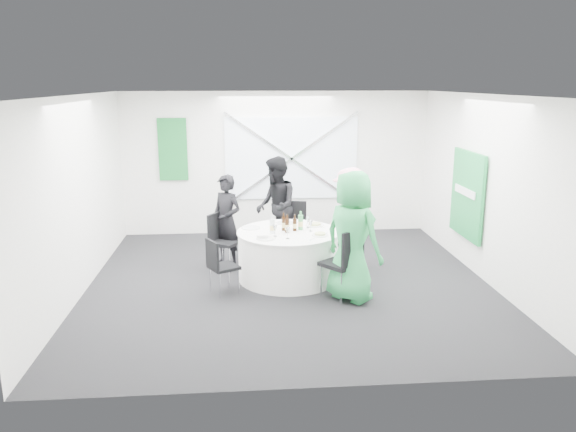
{
  "coord_description": "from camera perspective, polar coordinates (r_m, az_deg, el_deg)",
  "views": [
    {
      "loc": [
        -0.69,
        -8.01,
        2.99
      ],
      "look_at": [
        0.0,
        0.2,
        1.0
      ],
      "focal_mm": 35.0,
      "sensor_mm": 36.0,
      "label": 1
    }
  ],
  "objects": [
    {
      "name": "plate_back_right",
      "position": [
        8.88,
        2.74,
        -0.87
      ],
      "size": [
        0.29,
        0.29,
        0.04
      ],
      "color": "silver",
      "rests_on": "banquet_table"
    },
    {
      "name": "wine_glass_c",
      "position": [
        8.51,
        2.32,
        -0.75
      ],
      "size": [
        0.07,
        0.07,
        0.17
      ],
      "color": "white",
      "rests_on": "banquet_table"
    },
    {
      "name": "clear_water_bottle",
      "position": [
        8.4,
        -1.6,
        -1.06
      ],
      "size": [
        0.08,
        0.08,
        0.28
      ],
      "color": "silver",
      "rests_on": "banquet_table"
    },
    {
      "name": "wine_glass_d",
      "position": [
        8.11,
        -0.04,
        -1.47
      ],
      "size": [
        0.07,
        0.07,
        0.17
      ],
      "color": "white",
      "rests_on": "banquet_table"
    },
    {
      "name": "knife_c",
      "position": [
        9.06,
        -1.22,
        -0.65
      ],
      "size": [
        0.15,
        0.02,
        0.01
      ],
      "primitive_type": "cube",
      "rotation": [
        0.0,
        0.0,
        1.53
      ],
      "color": "silver",
      "rests_on": "banquet_table"
    },
    {
      "name": "window_brace_a",
      "position": [
        11.07,
        0.37,
        5.85
      ],
      "size": [
        2.63,
        0.05,
        1.84
      ],
      "primitive_type": "cube",
      "rotation": [
        0.0,
        0.97,
        0.0
      ],
      "color": "silver",
      "rests_on": "window_panel"
    },
    {
      "name": "plate_front_left",
      "position": [
        8.13,
        -2.26,
        -2.29
      ],
      "size": [
        0.28,
        0.28,
        0.01
      ],
      "color": "silver",
      "rests_on": "banquet_table"
    },
    {
      "name": "wall_right",
      "position": [
        8.96,
        19.62,
        2.57
      ],
      "size": [
        0.0,
        6.0,
        6.0
      ],
      "primitive_type": "plane",
      "rotation": [
        1.57,
        0.0,
        -1.57
      ],
      "color": "white",
      "rests_on": "floor"
    },
    {
      "name": "fork_a",
      "position": [
        8.77,
        3.46,
        -1.16
      ],
      "size": [
        0.1,
        0.13,
        0.01
      ],
      "primitive_type": "cube",
      "rotation": [
        0.0,
        0.0,
        0.62
      ],
      "color": "silver",
      "rests_on": "banquet_table"
    },
    {
      "name": "chair_front_right",
      "position": [
        7.82,
        5.88,
        -4.29
      ],
      "size": [
        0.65,
        0.65,
        1.02
      ],
      "rotation": [
        0.0,
        0.0,
        3.82
      ],
      "color": "black",
      "rests_on": "floor"
    },
    {
      "name": "banquet_table",
      "position": [
        8.64,
        0.0,
        -4.0
      ],
      "size": [
        1.56,
        1.56,
        0.76
      ],
      "color": "white",
      "rests_on": "floor"
    },
    {
      "name": "chair_back_left",
      "position": [
        9.16,
        -6.82,
        -2.07
      ],
      "size": [
        0.57,
        0.57,
        0.91
      ],
      "rotation": [
        0.0,
        0.0,
        1.04
      ],
      "color": "black",
      "rests_on": "floor"
    },
    {
      "name": "fork_b",
      "position": [
        8.1,
        2.48,
        -2.39
      ],
      "size": [
        0.11,
        0.12,
        0.01
      ],
      "primitive_type": "cube",
      "rotation": [
        0.0,
        0.0,
        -0.7
      ],
      "color": "silver",
      "rests_on": "banquet_table"
    },
    {
      "name": "wall_front",
      "position": [
        5.3,
        2.92,
        -3.9
      ],
      "size": [
        6.0,
        0.0,
        6.0
      ],
      "primitive_type": "plane",
      "rotation": [
        -1.57,
        0.0,
        0.0
      ],
      "color": "white",
      "rests_on": "floor"
    },
    {
      "name": "plate_back_left",
      "position": [
        8.73,
        -3.8,
        -1.2
      ],
      "size": [
        0.29,
        0.29,
        0.01
      ],
      "color": "silver",
      "rests_on": "banquet_table"
    },
    {
      "name": "napkin",
      "position": [
        8.15,
        -2.66,
        -2.05
      ],
      "size": [
        0.17,
        0.12,
        0.04
      ],
      "primitive_type": "cube",
      "rotation": [
        0.0,
        0.0,
        0.07
      ],
      "color": "white",
      "rests_on": "plate_front_left"
    },
    {
      "name": "wine_glass_a",
      "position": [
        8.23,
        -1.34,
        -1.24
      ],
      "size": [
        0.07,
        0.07,
        0.17
      ],
      "color": "white",
      "rests_on": "banquet_table"
    },
    {
      "name": "plate_back",
      "position": [
        9.01,
        -0.26,
        -0.7
      ],
      "size": [
        0.28,
        0.28,
        0.01
      ],
      "color": "silver",
      "rests_on": "banquet_table"
    },
    {
      "name": "knife_a",
      "position": [
        9.0,
        2.1,
        -0.76
      ],
      "size": [
        0.09,
        0.13,
        0.01
      ],
      "primitive_type": "cube",
      "rotation": [
        0.0,
        0.0,
        0.58
      ],
      "color": "silver",
      "rests_on": "banquet_table"
    },
    {
      "name": "window_panel",
      "position": [
        11.11,
        0.35,
        5.88
      ],
      "size": [
        2.6,
        0.03,
        1.6
      ],
      "primitive_type": "cube",
      "color": "silver",
      "rests_on": "wall_back"
    },
    {
      "name": "beer_bottle_c",
      "position": [
        8.54,
        0.69,
        -0.88
      ],
      "size": [
        0.06,
        0.06,
        0.25
      ],
      "color": "#351B09",
      "rests_on": "banquet_table"
    },
    {
      "name": "wall_back",
      "position": [
        11.14,
        -1.22,
        5.38
      ],
      "size": [
        6.0,
        0.0,
        6.0
      ],
      "primitive_type": "plane",
      "rotation": [
        1.57,
        0.0,
        0.0
      ],
      "color": "white",
      "rests_on": "floor"
    },
    {
      "name": "beer_bottle_b",
      "position": [
        8.59,
        -0.06,
        -0.83
      ],
      "size": [
        0.06,
        0.06,
        0.24
      ],
      "color": "#351B09",
      "rests_on": "banquet_table"
    },
    {
      "name": "wall_left",
      "position": [
        8.48,
        -20.52,
        1.91
      ],
      "size": [
        0.0,
        6.0,
        6.0
      ],
      "primitive_type": "plane",
      "rotation": [
        1.57,
        0.0,
        1.57
      ],
      "color": "white",
      "rests_on": "floor"
    },
    {
      "name": "wine_glass_b",
      "position": [
        8.72,
        2.04,
        -0.4
      ],
      "size": [
        0.07,
        0.07,
        0.17
      ],
      "color": "white",
      "rests_on": "banquet_table"
    },
    {
      "name": "green_sign",
      "position": [
        9.51,
        17.74,
        2.08
      ],
      "size": [
        0.05,
        1.2,
        1.4
      ],
      "primitive_type": "cube",
      "color": "#198C3E",
      "rests_on": "wall_right"
    },
    {
      "name": "green_banner",
      "position": [
        11.11,
        -11.63,
        6.64
      ],
      "size": [
        0.55,
        0.04,
        1.2
      ],
      "primitive_type": "cube",
      "color": "#156A34",
      "rests_on": "wall_back"
    },
    {
      "name": "beer_bottle_d",
      "position": [
        8.43,
        -0.11,
        -1.01
      ],
      "size": [
        0.06,
        0.06,
        0.28
      ],
      "color": "#351B09",
      "rests_on": "banquet_table"
    },
    {
      "name": "chair_front_left",
      "position": [
        8.05,
        -7.02,
        -4.74
      ],
      "size": [
        0.51,
        0.5,
        0.82
      ],
      "rotation": [
        0.0,
        0.0,
        2.08
      ],
      "color": "black",
      "rests_on": "floor"
    },
    {
      "name": "window_brace_b",
      "position": [
        11.07,
        0.37,
        5.85
      ],
      "size": [
        2.63,
        0.05,
        1.84
      ],
      "primitive_type": "cube",
      "rotation": [
        0.0,
        -0.97,
        0.0
      ],
      "color": "silver",
      "rests_on": "window_panel"
    },
    {
      "name": "chair_back",
      "position": [
        9.7,
        0.6,
        -0.91
      ],
      "size": [
        0.5,
        0.51,
        0.96
      ],
      "rotation": [
        0.0,
        0.0,
        -0.17
      ],
      "color": "black",
      "rests_on": "floor"
    },
    {
      "name": "knife_b",
      "position": [
        8.42,
        3.81,
        -1.79
      ],
      "size": [
        0.1,
        0.13,
        0.01
      ],
      "primitive_type": "cube",
      "rotation": [
        0.0,
        0.0,
        -0.63
      ],
      "color": "silver",
      "rests_on": "banquet_table"
    },
    {
      "name": "ceiling",
      "position": [
        8.04,
        0.12,
        12.23
      ],
      "size": [
        6.0,
        6.0,
        0.0
      ],
      "primitive_type": "plane",
      "rotation": [
        3.14,
        0.0,
        0.0
      ],
      "color": "white",
      "rests_on": "wall_back"
    },
    {
      "name": "person_woman_green",
      "position": [
        7.75,
        6.53,
        -2.07
      ],
      "size": [
        1.03,
        1.05,
        1.82
      ],
      "primitive_type": "imported",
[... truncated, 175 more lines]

